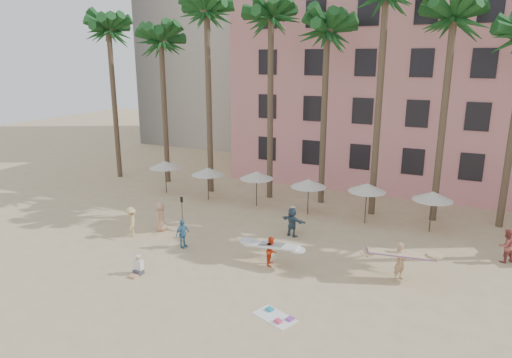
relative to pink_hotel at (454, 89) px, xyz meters
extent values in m
plane|color=#D1B789|center=(-7.00, -26.00, -8.00)|extent=(120.00, 120.00, 0.00)
cube|color=#DB8A85|center=(0.00, 0.00, 0.00)|extent=(35.00, 14.00, 16.00)
cylinder|color=brown|center=(-27.00, -11.00, -1.50)|extent=(0.44, 0.44, 13.00)
cylinder|color=brown|center=(-22.00, -10.50, -2.00)|extent=(0.44, 0.44, 12.00)
cylinder|color=brown|center=(-17.00, -11.50, -1.00)|extent=(0.44, 0.44, 14.00)
cylinder|color=brown|center=(-12.00, -11.00, -1.25)|extent=(0.44, 0.44, 13.50)
cylinder|color=brown|center=(-8.00, -10.50, -1.75)|extent=(0.44, 0.44, 12.50)
cylinder|color=brown|center=(-4.00, -11.50, -0.75)|extent=(0.44, 0.44, 14.50)
cylinder|color=brown|center=(0.00, -11.00, -1.50)|extent=(0.44, 0.44, 13.00)
cylinder|color=brown|center=(4.00, -10.50, -2.00)|extent=(0.44, 0.44, 12.00)
cylinder|color=#332B23|center=(-20.00, -13.50, -6.75)|extent=(0.07, 0.07, 2.50)
cone|color=silver|center=(-20.00, -13.50, -5.65)|extent=(2.50, 2.50, 0.55)
cylinder|color=#332B23|center=(-16.00, -13.60, -6.80)|extent=(0.07, 0.07, 2.40)
cone|color=silver|center=(-16.00, -13.60, -5.75)|extent=(2.50, 2.50, 0.55)
cylinder|color=#332B23|center=(-12.00, -13.40, -6.75)|extent=(0.07, 0.07, 2.50)
cone|color=silver|center=(-12.00, -13.40, -5.65)|extent=(2.50, 2.50, 0.55)
cylinder|color=#332B23|center=(-8.00, -13.50, -6.80)|extent=(0.07, 0.07, 2.40)
cone|color=silver|center=(-8.00, -13.50, -5.75)|extent=(2.50, 2.50, 0.55)
cylinder|color=#332B23|center=(-4.00, -13.60, -6.70)|extent=(0.07, 0.07, 2.60)
cone|color=silver|center=(-4.00, -13.60, -5.55)|extent=(2.50, 2.50, 0.55)
cylinder|color=#332B23|center=(0.00, -13.40, -6.75)|extent=(0.07, 0.07, 2.50)
cone|color=silver|center=(0.00, -13.40, -5.65)|extent=(2.50, 2.50, 0.55)
cube|color=white|center=(-4.96, -26.53, -7.99)|extent=(2.04, 1.59, 0.02)
cube|color=teal|center=(-5.35, -26.16, -7.93)|extent=(0.37, 0.34, 0.10)
cube|color=#E7406E|center=(-4.66, -26.86, -7.92)|extent=(0.34, 0.31, 0.12)
cube|color=purple|center=(-4.29, -26.47, -7.94)|extent=(0.35, 0.37, 0.08)
imported|color=tan|center=(-0.75, -20.81, -7.02)|extent=(0.75, 0.85, 1.96)
cube|color=#DAB788|center=(-0.75, -20.81, -6.63)|extent=(3.26, 1.78, 0.38)
imported|color=red|center=(-7.10, -21.94, -7.22)|extent=(0.74, 0.86, 1.56)
cube|color=white|center=(-7.10, -21.94, -6.91)|extent=(2.92, 0.77, 0.30)
imported|color=tan|center=(-15.32, -20.44, -7.06)|extent=(0.78, 1.03, 1.89)
imported|color=#9D4641|center=(4.03, -16.33, -7.07)|extent=(1.14, 1.11, 1.85)
imported|color=#D4B871|center=(-16.36, -22.01, -7.07)|extent=(1.29, 1.38, 1.87)
imported|color=teal|center=(-12.60, -22.07, -7.16)|extent=(0.61, 1.05, 1.69)
imported|color=beige|center=(-7.74, -17.23, -7.12)|extent=(0.65, 0.76, 1.76)
imported|color=#385263|center=(-7.55, -17.76, -7.09)|extent=(1.78, 0.97, 1.83)
cylinder|color=black|center=(-14.10, -19.87, -6.95)|extent=(0.04, 0.04, 2.10)
cube|color=black|center=(-14.10, -19.87, -5.95)|extent=(0.18, 0.03, 0.35)
cube|color=#3F3F4C|center=(-12.73, -25.83, -7.88)|extent=(0.44, 0.41, 0.23)
cube|color=tan|center=(-12.73, -26.18, -7.94)|extent=(0.39, 0.44, 0.12)
cube|color=white|center=(-12.73, -25.79, -7.51)|extent=(0.43, 0.25, 0.54)
sphere|color=tan|center=(-12.73, -25.79, -7.12)|extent=(0.23, 0.23, 0.23)
camera|label=1|loc=(1.61, -42.28, 2.60)|focal=32.00mm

